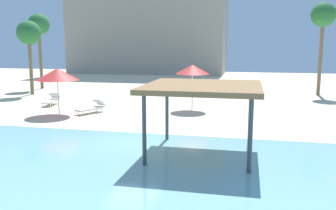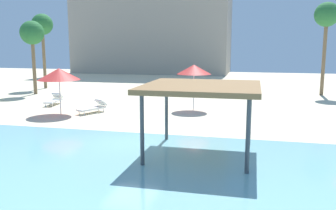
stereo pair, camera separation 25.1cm
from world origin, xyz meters
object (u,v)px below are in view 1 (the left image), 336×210
object	(u,v)px
beach_umbrella_red_3	(192,69)
lounge_chair_2	(52,100)
palm_tree_2	(29,34)
lounge_chair_1	(92,107)
shade_pavilion	(203,89)
palm_tree_0	(39,26)
beach_umbrella_red_1	(57,74)
palm_tree_1	(323,17)

from	to	relation	value
beach_umbrella_red_3	lounge_chair_2	size ratio (longest dim) A/B	1.43
palm_tree_2	lounge_chair_1	bearing A→B (deg)	-38.44
shade_pavilion	palm_tree_0	size ratio (longest dim) A/B	0.61
shade_pavilion	beach_umbrella_red_1	xyz separation A→B (m)	(-9.13, 5.97, -0.11)
shade_pavilion	beach_umbrella_red_3	xyz separation A→B (m)	(-1.78, 9.19, 0.06)
palm_tree_1	palm_tree_2	world-z (taller)	palm_tree_1
lounge_chair_1	palm_tree_2	xyz separation A→B (m)	(-8.16, 6.47, 4.48)
shade_pavilion	beach_umbrella_red_3	bearing A→B (deg)	100.99
lounge_chair_2	palm_tree_0	size ratio (longest dim) A/B	0.29
lounge_chair_2	palm_tree_2	world-z (taller)	palm_tree_2
lounge_chair_1	palm_tree_2	distance (m)	11.34
beach_umbrella_red_1	lounge_chair_2	size ratio (longest dim) A/B	1.37
shade_pavilion	palm_tree_1	bearing A→B (deg)	68.36
palm_tree_0	shade_pavilion	bearing A→B (deg)	-45.05
lounge_chair_1	palm_tree_1	world-z (taller)	palm_tree_1
shade_pavilion	palm_tree_2	world-z (taller)	palm_tree_2
shade_pavilion	beach_umbrella_red_1	distance (m)	10.91
beach_umbrella_red_1	lounge_chair_1	distance (m)	2.76
shade_pavilion	palm_tree_0	bearing A→B (deg)	134.95
beach_umbrella_red_1	palm_tree_1	size ratio (longest dim) A/B	0.37
lounge_chair_2	palm_tree_0	distance (m)	11.23
shade_pavilion	palm_tree_2	size ratio (longest dim) A/B	0.70
lounge_chair_1	lounge_chair_2	bearing A→B (deg)	-93.01
beach_umbrella_red_3	lounge_chair_1	world-z (taller)	beach_umbrella_red_3
palm_tree_1	lounge_chair_2	bearing A→B (deg)	-153.76
beach_umbrella_red_1	palm_tree_2	size ratio (longest dim) A/B	0.45
shade_pavilion	palm_tree_2	xyz separation A→B (m)	(-15.59, 13.28, 2.36)
palm_tree_0	beach_umbrella_red_3	bearing A→B (deg)	-27.25
shade_pavilion	palm_tree_0	distance (m)	24.26
palm_tree_2	beach_umbrella_red_3	bearing A→B (deg)	-16.52
palm_tree_0	palm_tree_2	distance (m)	4.07
beach_umbrella_red_3	palm_tree_0	world-z (taller)	palm_tree_0
shade_pavilion	beach_umbrella_red_3	distance (m)	9.36
shade_pavilion	palm_tree_0	xyz separation A→B (m)	(-16.99, 17.02, 3.18)
shade_pavilion	lounge_chair_1	distance (m)	10.30
lounge_chair_1	palm_tree_2	size ratio (longest dim) A/B	0.33
palm_tree_1	palm_tree_0	bearing A→B (deg)	-177.68
palm_tree_2	palm_tree_1	bearing A→B (deg)	11.71
shade_pavilion	lounge_chair_2	world-z (taller)	shade_pavilion
palm_tree_0	palm_tree_2	xyz separation A→B (m)	(1.40, -3.74, -0.81)
shade_pavilion	beach_umbrella_red_3	world-z (taller)	beach_umbrella_red_3
lounge_chair_1	palm_tree_1	bearing A→B (deg)	153.02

